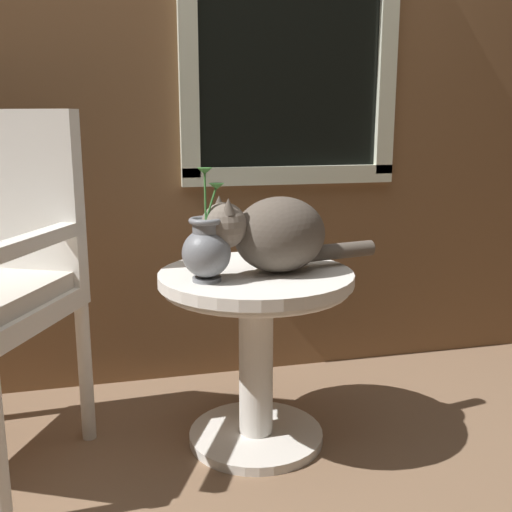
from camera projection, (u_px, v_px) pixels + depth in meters
ground_plane at (234, 458)px, 1.86m from camera, size 6.00×6.00×0.00m
back_wall at (197, 41)px, 2.22m from camera, size 4.00×0.07×2.60m
wicker_side_table at (256, 324)px, 1.89m from camera, size 0.60×0.60×0.56m
cat at (274, 234)px, 1.82m from camera, size 0.58×0.28×0.24m
pewter_vase_with_ivy at (206, 249)px, 1.72m from camera, size 0.14×0.14×0.32m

